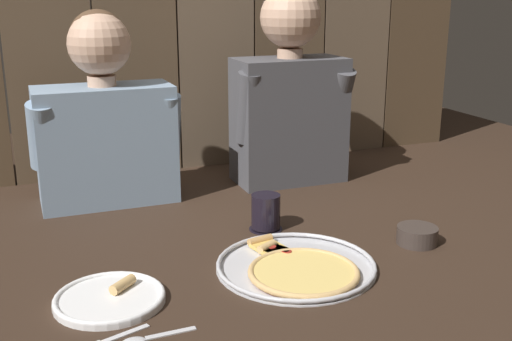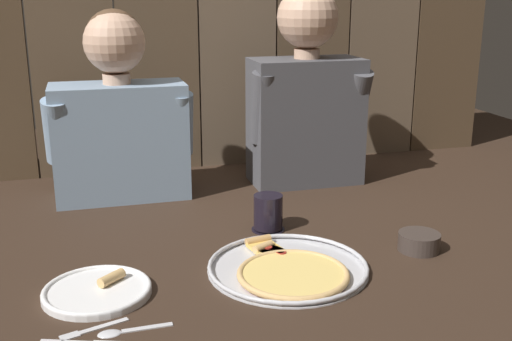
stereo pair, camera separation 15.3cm
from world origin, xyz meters
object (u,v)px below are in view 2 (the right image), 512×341
object	(u,v)px
pizza_tray	(289,269)
dipping_bowl	(419,241)
drinking_glass	(268,213)
diner_left	(119,114)
dinner_plate	(97,291)
diner_right	(306,89)

from	to	relation	value
pizza_tray	dipping_bowl	bearing A→B (deg)	5.96
drinking_glass	diner_left	world-z (taller)	diner_left
pizza_tray	dinner_plate	world-z (taller)	dinner_plate
pizza_tray	diner_left	xyz separation A→B (m)	(-0.32, 0.64, 0.24)
dinner_plate	dipping_bowl	world-z (taller)	dipping_bowl
diner_right	dinner_plate	bearing A→B (deg)	-136.93
diner_left	drinking_glass	bearing A→B (deg)	-47.95
drinking_glass	diner_right	bearing A→B (deg)	58.30
diner_left	diner_right	bearing A→B (deg)	0.02
dinner_plate	diner_right	distance (m)	0.98
drinking_glass	diner_right	world-z (taller)	diner_right
drinking_glass	dipping_bowl	world-z (taller)	drinking_glass
pizza_tray	diner_left	world-z (taller)	diner_left
dinner_plate	diner_left	xyz separation A→B (m)	(0.10, 0.64, 0.25)
dinner_plate	drinking_glass	bearing A→B (deg)	29.62
dinner_plate	dipping_bowl	xyz separation A→B (m)	(0.76, 0.03, 0.02)
pizza_tray	diner_left	distance (m)	0.76
dinner_plate	diner_right	size ratio (longest dim) A/B	0.36
pizza_tray	dipping_bowl	distance (m)	0.35
dipping_bowl	diner_left	bearing A→B (deg)	137.40
dipping_bowl	diner_left	size ratio (longest dim) A/B	0.18
pizza_tray	drinking_glass	size ratio (longest dim) A/B	3.78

